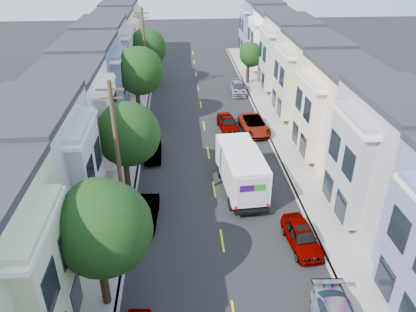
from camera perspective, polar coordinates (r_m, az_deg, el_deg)
ground at (r=26.55m, az=2.00°, el=-11.82°), size 160.00×160.00×0.00m
road_slab at (r=39.16m, az=-0.27°, el=2.49°), size 12.00×70.00×0.02m
curb_left at (r=39.23m, az=-9.13°, el=2.26°), size 0.30×70.00×0.15m
curb_right at (r=39.96m, az=8.43°, el=2.82°), size 0.30×70.00×0.15m
sidewalk_left at (r=39.37m, az=-11.01°, el=2.19°), size 2.60×70.00×0.15m
sidewalk_right at (r=40.25m, az=10.24°, el=2.87°), size 2.60×70.00×0.15m
centerline at (r=39.16m, az=-0.27°, el=2.47°), size 0.12×70.00×0.01m
townhouse_row_left at (r=40.06m, az=-16.40°, el=1.86°), size 5.00×70.00×8.50m
townhouse_row_right at (r=41.37m, az=15.35°, el=2.88°), size 5.00×70.00×8.50m
tree_b at (r=20.16m, az=-14.71°, el=-9.90°), size 4.70×4.70×7.32m
tree_c at (r=29.85m, az=-11.34°, el=2.98°), size 4.70×4.70×6.96m
tree_d at (r=40.84m, az=-9.72°, el=11.69°), size 4.70×4.70×8.02m
tree_e at (r=52.83m, az=-8.61°, el=14.77°), size 4.70×4.70×7.30m
tree_far_r at (r=53.87m, az=6.05°, el=13.94°), size 3.10×3.10×5.39m
utility_pole_near at (r=25.47m, az=-12.52°, el=-0.40°), size 1.60×0.26×10.00m
utility_pole_far at (r=49.75m, az=-8.85°, el=14.17°), size 1.60×0.26×10.00m
fedex_truck at (r=30.39m, az=4.68°, el=-1.81°), size 2.71×7.03×3.37m
lead_sedan at (r=40.77m, az=2.77°, el=4.65°), size 2.16×4.61×1.45m
parked_left_c at (r=28.09m, az=-8.60°, el=-7.92°), size 1.60×3.96×1.30m
parked_left_d at (r=35.82m, az=-7.74°, el=0.76°), size 1.52×4.01×1.32m
parked_right_b at (r=26.38m, az=13.06°, el=-10.97°), size 2.06×4.56×1.44m
parked_right_c at (r=40.56m, az=6.55°, el=4.35°), size 2.81×5.33×1.43m
parked_right_d at (r=51.00m, az=4.31°, el=9.52°), size 2.19×4.61×1.35m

